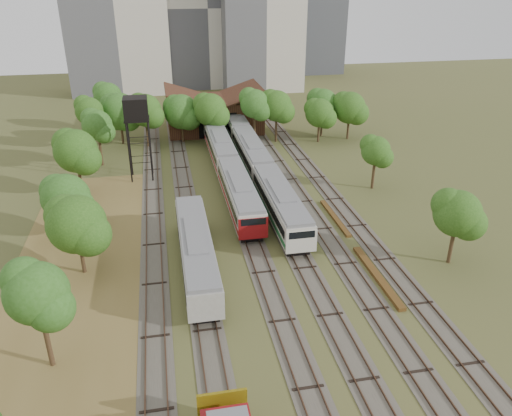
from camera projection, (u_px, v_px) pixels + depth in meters
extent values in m
plane|color=#475123|center=(318.00, 344.00, 37.40)|extent=(240.00, 240.00, 0.00)
cube|color=brown|center=(81.00, 308.00, 41.38)|extent=(14.00, 60.00, 0.04)
cube|color=#4C473D|center=(153.00, 214.00, 57.50)|extent=(2.60, 80.00, 0.06)
cube|color=#472D1E|center=(147.00, 214.00, 57.34)|extent=(0.08, 80.00, 0.14)
cube|color=#472D1E|center=(159.00, 213.00, 57.58)|extent=(0.08, 80.00, 0.14)
cube|color=#4C473D|center=(188.00, 211.00, 58.19)|extent=(2.60, 80.00, 0.06)
cube|color=#472D1E|center=(182.00, 211.00, 58.03)|extent=(0.08, 80.00, 0.14)
cube|color=#472D1E|center=(194.00, 210.00, 58.28)|extent=(0.08, 80.00, 0.14)
cube|color=#4C473D|center=(239.00, 207.00, 59.23)|extent=(2.60, 80.00, 0.06)
cube|color=#472D1E|center=(233.00, 207.00, 59.06)|extent=(0.08, 80.00, 0.14)
cube|color=#472D1E|center=(245.00, 206.00, 59.31)|extent=(0.08, 80.00, 0.14)
cube|color=#4C473D|center=(271.00, 204.00, 59.92)|extent=(2.60, 80.00, 0.06)
cube|color=#472D1E|center=(266.00, 204.00, 59.76)|extent=(0.08, 80.00, 0.14)
cube|color=#472D1E|center=(277.00, 203.00, 60.00)|extent=(0.08, 80.00, 0.14)
cube|color=#4C473D|center=(304.00, 202.00, 60.61)|extent=(2.60, 80.00, 0.06)
cube|color=#472D1E|center=(298.00, 201.00, 60.45)|extent=(0.08, 80.00, 0.14)
cube|color=#472D1E|center=(309.00, 200.00, 60.69)|extent=(0.08, 80.00, 0.14)
cube|color=#4C473D|center=(335.00, 199.00, 61.30)|extent=(2.60, 80.00, 0.06)
cube|color=#472D1E|center=(329.00, 199.00, 61.14)|extent=(0.08, 80.00, 0.14)
cube|color=#472D1E|center=(340.00, 198.00, 61.39)|extent=(0.08, 80.00, 0.14)
cube|color=black|center=(240.00, 207.00, 58.25)|extent=(2.27, 15.64, 0.83)
cube|color=beige|center=(240.00, 194.00, 57.52)|extent=(2.99, 17.00, 2.58)
cube|color=black|center=(240.00, 192.00, 57.39)|extent=(3.05, 15.64, 0.88)
cube|color=slate|center=(239.00, 182.00, 56.89)|extent=(2.75, 16.66, 0.37)
cube|color=maroon|center=(240.00, 200.00, 57.83)|extent=(3.05, 16.66, 0.46)
cube|color=maroon|center=(253.00, 228.00, 50.08)|extent=(3.03, 0.25, 2.32)
cube|color=black|center=(221.00, 158.00, 73.77)|extent=(2.27, 15.64, 0.83)
cube|color=beige|center=(220.00, 147.00, 73.04)|extent=(2.99, 17.00, 2.58)
cube|color=black|center=(220.00, 145.00, 72.91)|extent=(3.05, 15.64, 0.88)
cube|color=slate|center=(220.00, 137.00, 72.41)|extent=(2.75, 16.66, 0.37)
cube|color=maroon|center=(220.00, 152.00, 73.35)|extent=(3.05, 16.66, 0.46)
cube|color=black|center=(280.00, 218.00, 55.76)|extent=(2.28, 15.64, 0.83)
cube|color=beige|center=(281.00, 204.00, 55.03)|extent=(3.01, 17.00, 2.59)
cube|color=black|center=(281.00, 201.00, 54.90)|extent=(3.07, 15.64, 0.88)
cube|color=slate|center=(281.00, 192.00, 54.39)|extent=(2.77, 16.66, 0.37)
cube|color=#165929|center=(280.00, 210.00, 55.34)|extent=(3.07, 16.66, 0.47)
cube|color=beige|center=(301.00, 242.00, 47.59)|extent=(3.05, 0.25, 2.33)
cube|color=black|center=(252.00, 164.00, 71.29)|extent=(2.28, 15.64, 0.83)
cube|color=beige|center=(252.00, 153.00, 70.56)|extent=(3.01, 17.00, 2.59)
cube|color=black|center=(252.00, 151.00, 70.42)|extent=(3.07, 15.64, 0.88)
cube|color=slate|center=(252.00, 143.00, 69.92)|extent=(2.77, 16.66, 0.37)
cube|color=#165929|center=(252.00, 158.00, 70.87)|extent=(3.07, 16.66, 0.47)
cube|color=black|center=(233.00, 130.00, 86.81)|extent=(2.28, 15.64, 0.83)
cube|color=beige|center=(233.00, 120.00, 86.08)|extent=(3.01, 17.00, 2.59)
cube|color=black|center=(233.00, 119.00, 85.95)|extent=(3.07, 15.64, 0.88)
cube|color=slate|center=(233.00, 112.00, 85.45)|extent=(2.77, 16.66, 0.37)
cube|color=#165929|center=(233.00, 125.00, 86.39)|extent=(3.07, 16.66, 0.47)
cube|color=black|center=(208.00, 124.00, 90.21)|extent=(2.02, 14.72, 0.73)
cube|color=beige|center=(207.00, 116.00, 89.56)|extent=(2.66, 16.00, 2.29)
cube|color=black|center=(207.00, 115.00, 89.44)|extent=(2.72, 14.72, 0.78)
cube|color=slate|center=(207.00, 109.00, 89.00)|extent=(2.44, 15.68, 0.33)
cube|color=#165929|center=(207.00, 120.00, 89.83)|extent=(2.72, 15.68, 0.41)
cube|color=beige|center=(212.00, 129.00, 82.56)|extent=(2.70, 0.25, 2.06)
cube|color=gold|center=(222.00, 405.00, 29.89)|extent=(3.02, 0.20, 2.02)
cube|color=black|center=(197.00, 265.00, 46.74)|extent=(2.18, 16.56, 0.79)
cube|color=gray|center=(196.00, 250.00, 46.04)|extent=(2.88, 18.00, 2.48)
cube|color=black|center=(196.00, 247.00, 45.91)|extent=(2.94, 16.56, 0.84)
cube|color=slate|center=(195.00, 237.00, 45.43)|extent=(2.65, 17.64, 0.36)
cylinder|color=black|center=(129.00, 153.00, 64.60)|extent=(0.20, 0.20, 8.04)
cylinder|color=black|center=(150.00, 152.00, 65.07)|extent=(0.20, 0.20, 8.04)
cylinder|color=black|center=(130.00, 147.00, 67.01)|extent=(0.20, 0.20, 8.04)
cylinder|color=black|center=(150.00, 146.00, 67.48)|extent=(0.20, 0.20, 8.04)
cube|color=black|center=(137.00, 119.00, 64.28)|extent=(3.16, 3.16, 0.20)
cube|color=black|center=(136.00, 108.00, 63.65)|extent=(3.01, 3.01, 2.71)
cube|color=brown|center=(377.00, 276.00, 45.47)|extent=(0.69, 10.32, 0.34)
cube|color=brown|center=(335.00, 218.00, 56.38)|extent=(0.57, 9.06, 0.29)
cube|color=#3C1D15|center=(214.00, 114.00, 87.52)|extent=(16.00, 11.00, 5.50)
cube|color=#3C1D15|center=(190.00, 96.00, 85.39)|extent=(8.45, 11.55, 2.96)
cube|color=#3C1D15|center=(236.00, 94.00, 86.77)|extent=(8.45, 11.55, 2.96)
cube|color=black|center=(218.00, 126.00, 82.92)|extent=(6.40, 0.15, 4.12)
cylinder|color=#382616|center=(47.00, 338.00, 34.42)|extent=(0.36, 0.36, 4.82)
sphere|color=#255115|center=(37.00, 293.00, 32.83)|extent=(4.26, 4.26, 4.26)
cylinder|color=#382616|center=(82.00, 254.00, 45.57)|extent=(0.36, 0.36, 3.94)
sphere|color=#255115|center=(77.00, 224.00, 44.26)|extent=(5.30, 5.30, 5.30)
cylinder|color=#382616|center=(70.00, 221.00, 52.03)|extent=(0.36, 0.36, 3.47)
sphere|color=#255115|center=(66.00, 198.00, 50.88)|extent=(4.96, 4.96, 4.96)
cylinder|color=#382616|center=(80.00, 179.00, 61.33)|extent=(0.36, 0.36, 4.61)
sphere|color=#255115|center=(76.00, 151.00, 59.80)|extent=(5.23, 5.23, 5.23)
cylinder|color=#382616|center=(101.00, 150.00, 71.21)|extent=(0.36, 0.36, 4.66)
sphere|color=#255115|center=(97.00, 125.00, 69.67)|extent=(4.25, 4.25, 4.25)
cylinder|color=#382616|center=(93.00, 135.00, 77.25)|extent=(0.36, 0.36, 4.87)
sphere|color=#255115|center=(89.00, 111.00, 75.64)|extent=(4.25, 4.25, 4.25)
cylinder|color=#382616|center=(111.00, 117.00, 87.17)|extent=(0.36, 0.36, 4.63)
sphere|color=#255115|center=(108.00, 97.00, 85.64)|extent=(4.87, 4.87, 4.87)
cylinder|color=#382616|center=(122.00, 131.00, 80.44)|extent=(0.36, 0.36, 4.14)
sphere|color=#255115|center=(120.00, 112.00, 79.07)|extent=(5.92, 5.92, 5.92)
cylinder|color=#382616|center=(147.00, 132.00, 78.95)|extent=(0.36, 0.36, 4.62)
sphere|color=#255115|center=(145.00, 110.00, 77.42)|extent=(5.08, 5.08, 5.08)
cylinder|color=#382616|center=(183.00, 130.00, 81.23)|extent=(0.36, 0.36, 3.94)
sphere|color=#255115|center=(181.00, 112.00, 79.92)|extent=(5.55, 5.55, 5.55)
cylinder|color=#382616|center=(211.00, 131.00, 79.66)|extent=(0.36, 0.36, 4.51)
sphere|color=#255115|center=(210.00, 110.00, 78.17)|extent=(5.13, 5.13, 5.13)
cylinder|color=#382616|center=(255.00, 128.00, 80.62)|extent=(0.36, 0.36, 5.04)
sphere|color=#255115|center=(255.00, 104.00, 78.96)|extent=(4.59, 4.59, 4.59)
cylinder|color=#382616|center=(276.00, 128.00, 81.34)|extent=(0.36, 0.36, 4.65)
sphere|color=#255115|center=(277.00, 106.00, 79.80)|extent=(4.96, 4.96, 4.96)
cylinder|color=#382616|center=(322.00, 123.00, 84.36)|extent=(0.36, 0.36, 4.31)
sphere|color=#255115|center=(323.00, 104.00, 82.94)|extent=(4.92, 4.92, 4.92)
cylinder|color=#382616|center=(348.00, 127.00, 82.77)|extent=(0.36, 0.36, 4.13)
sphere|color=#255115|center=(350.00, 108.00, 81.41)|extent=(5.20, 5.20, 5.20)
cylinder|color=#382616|center=(452.00, 244.00, 47.12)|extent=(0.36, 0.36, 4.11)
sphere|color=#255115|center=(457.00, 213.00, 45.77)|extent=(4.39, 4.39, 4.39)
cylinder|color=#382616|center=(373.00, 174.00, 63.65)|extent=(0.36, 0.36, 3.99)
sphere|color=#255115|center=(376.00, 151.00, 62.33)|extent=(3.68, 3.68, 3.68)
cylinder|color=#382616|center=(319.00, 131.00, 81.38)|extent=(0.36, 0.36, 3.78)
sphere|color=#255115|center=(320.00, 113.00, 80.13)|extent=(4.62, 4.62, 4.62)
cube|color=beige|center=(204.00, 6.00, 118.78)|extent=(20.00, 18.00, 36.00)
cube|color=#47494F|center=(319.00, 18.00, 134.89)|extent=(12.00, 12.00, 28.00)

